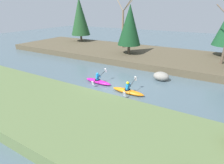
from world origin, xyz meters
TOP-DOWN VIEW (x-y plane):
  - ground_plane at (0.00, 0.00)m, footprint 90.00×90.00m
  - riverbank_near at (0.00, -5.53)m, footprint 44.00×6.16m
  - riverbank_far at (0.00, 10.74)m, footprint 44.00×10.41m
  - conifer_tree_far_left at (-14.56, 13.74)m, footprint 3.34×3.34m
  - conifer_tree_left at (-2.86, 9.15)m, footprint 2.95×2.95m
  - bare_tree_upstream at (-5.34, 12.34)m, footprint 3.91×3.86m
  - kayaker_lead at (1.50, -0.34)m, footprint 2.78×2.07m
  - kayaker_middle at (-1.72, 0.19)m, footprint 2.79×2.07m
  - boulder_midstream at (3.00, 3.73)m, footprint 1.45×1.13m

SIDE VIEW (x-z plane):
  - ground_plane at x=0.00m, z-range 0.00..0.00m
  - kayaker_lead at x=1.50m, z-range -0.38..0.82m
  - kayaker_middle at x=-1.72m, z-range -0.38..0.82m
  - riverbank_far at x=0.00m, z-range 0.00..0.76m
  - riverbank_near at x=0.00m, z-range 0.00..0.77m
  - boulder_midstream at x=3.00m, z-range 0.00..0.82m
  - bare_tree_upstream at x=-5.34m, z-range 0.56..7.68m
  - conifer_tree_left at x=-2.86m, z-range 1.33..7.38m
  - conifer_tree_far_left at x=-14.56m, z-range 1.31..8.67m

